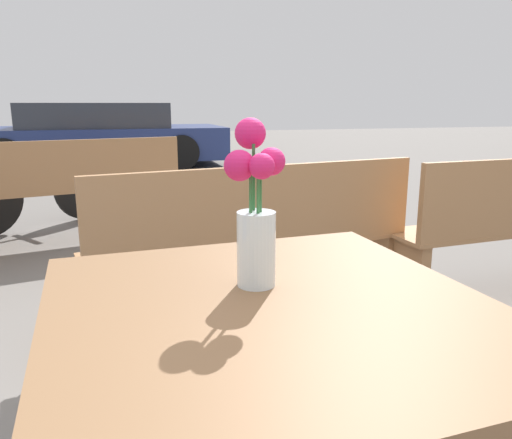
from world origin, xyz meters
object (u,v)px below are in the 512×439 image
(bench_far, at_px, (73,187))
(bicycle, at_px, (39,191))
(flower_vase, at_px, (255,218))
(parked_car, at_px, (97,136))
(table_front, at_px, (271,346))
(bench_middle, at_px, (258,243))

(bench_far, bearing_deg, bicycle, 117.24)
(flower_vase, height_order, bicycle, flower_vase)
(bicycle, bearing_deg, bench_far, -62.76)
(bicycle, distance_m, parked_car, 4.73)
(table_front, bearing_deg, bench_middle, 74.62)
(bicycle, height_order, parked_car, parked_car)
(bench_middle, bearing_deg, table_front, -105.38)
(parked_car, bearing_deg, flower_vase, -86.67)
(bench_middle, distance_m, parked_car, 7.41)
(flower_vase, relative_size, parked_car, 0.08)
(bench_far, relative_size, bicycle, 1.30)
(flower_vase, height_order, parked_car, parked_car)
(bench_far, height_order, bicycle, bench_far)
(bicycle, bearing_deg, flower_vase, -76.35)
(bicycle, xyz_separation_m, parked_car, (0.44, 4.71, 0.21))
(bench_far, height_order, parked_car, parked_car)
(bench_middle, bearing_deg, parked_car, 96.73)
(bicycle, bearing_deg, parked_car, 84.61)
(bench_far, bearing_deg, table_front, -79.78)
(table_front, height_order, bicycle, bicycle)
(bench_far, bearing_deg, flower_vase, -79.45)
(flower_vase, bearing_deg, bench_far, 100.55)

